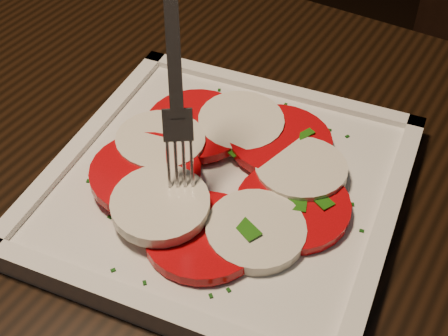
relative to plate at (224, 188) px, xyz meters
name	(u,v)px	position (x,y,z in m)	size (l,w,h in m)	color
plate	(224,188)	(0.00, 0.00, 0.00)	(0.28, 0.28, 0.01)	white
caprese_salad	(224,173)	(0.00, 0.00, 0.02)	(0.22, 0.24, 0.03)	#BC040D
fork	(174,48)	(-0.04, -0.01, 0.12)	(0.03, 0.08, 0.19)	white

